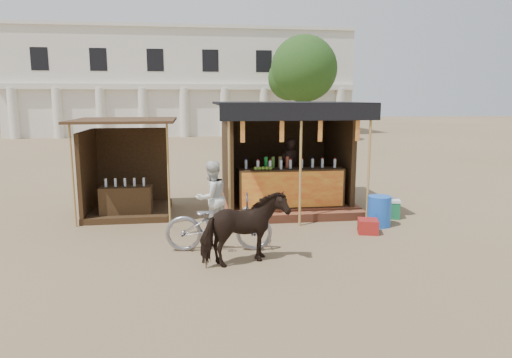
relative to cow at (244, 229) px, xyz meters
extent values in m
plane|color=#846B4C|center=(0.53, 0.73, -0.64)|extent=(120.00, 120.00, 0.00)
cube|color=brown|center=(1.53, 4.23, -0.53)|extent=(3.40, 2.80, 0.22)
cube|color=brown|center=(1.53, 2.68, -0.54)|extent=(3.40, 0.35, 0.20)
cube|color=#3D2A16|center=(1.53, 3.28, 0.06)|extent=(2.60, 0.55, 0.95)
cube|color=red|center=(1.53, 3.00, 0.06)|extent=(2.50, 0.02, 0.88)
cube|color=#3D2A16|center=(1.53, 5.48, 0.83)|extent=(3.00, 0.12, 2.50)
cube|color=#3D2A16|center=(0.03, 4.23, 0.83)|extent=(0.12, 2.50, 2.50)
cube|color=#3D2A16|center=(3.03, 4.23, 0.83)|extent=(0.12, 2.50, 2.50)
cube|color=black|center=(1.53, 4.03, 2.11)|extent=(3.60, 3.60, 0.06)
cube|color=black|center=(1.53, 2.25, 1.93)|extent=(3.60, 0.06, 0.36)
cylinder|color=tan|center=(-0.07, 2.28, 0.74)|extent=(0.06, 0.06, 2.75)
cylinder|color=tan|center=(1.53, 2.28, 0.74)|extent=(0.06, 0.06, 2.75)
cylinder|color=tan|center=(3.13, 2.28, 0.74)|extent=(0.06, 0.06, 2.75)
cube|color=red|center=(0.23, 2.28, 1.56)|extent=(0.10, 0.02, 0.55)
cube|color=red|center=(1.09, 2.28, 1.56)|extent=(0.10, 0.02, 0.55)
cube|color=red|center=(1.96, 2.28, 1.56)|extent=(0.10, 0.02, 0.55)
cube|color=red|center=(2.83, 2.28, 1.56)|extent=(0.10, 0.02, 0.55)
imported|color=black|center=(1.70, 4.33, 0.38)|extent=(0.68, 0.57, 1.59)
cube|color=#3D2A16|center=(-2.47, 3.93, -0.56)|extent=(2.00, 2.00, 0.15)
cube|color=#3D2A16|center=(-2.47, 4.88, 0.41)|extent=(1.90, 0.10, 2.10)
cube|color=#3D2A16|center=(-3.42, 3.93, 0.41)|extent=(0.10, 1.90, 2.10)
cube|color=#472D19|center=(-2.47, 3.83, 1.71)|extent=(2.40, 2.40, 0.06)
cylinder|color=tan|center=(-3.52, 2.88, 0.54)|extent=(0.05, 0.05, 2.35)
cylinder|color=tan|center=(-1.42, 2.88, 0.54)|extent=(0.05, 0.05, 2.35)
cube|color=#3D2A16|center=(-2.47, 3.43, -0.24)|extent=(1.20, 0.50, 0.80)
imported|color=black|center=(0.00, 0.00, 0.00)|extent=(1.66, 1.17, 1.28)
imported|color=gray|center=(-0.40, 0.81, -0.11)|extent=(2.08, 0.89, 1.06)
imported|color=silver|center=(-0.48, 1.95, 0.15)|extent=(0.97, 0.92, 1.58)
cylinder|color=blue|center=(3.31, 2.02, -0.29)|extent=(0.67, 0.67, 0.69)
cube|color=maroon|center=(2.86, 1.51, -0.49)|extent=(0.51, 0.52, 0.30)
cube|color=#187040|center=(3.78, 2.72, -0.44)|extent=(0.71, 0.57, 0.40)
cube|color=white|center=(3.78, 2.72, -0.21)|extent=(0.73, 0.60, 0.06)
cube|color=silver|center=(-1.47, 30.73, 3.36)|extent=(26.00, 7.00, 8.00)
cube|color=silver|center=(-1.47, 27.13, 3.06)|extent=(26.00, 0.50, 0.40)
cube|color=silver|center=(-1.47, 27.23, 7.41)|extent=(26.00, 0.30, 0.25)
cylinder|color=silver|center=(-13.47, 27.13, 1.16)|extent=(0.70, 0.70, 3.60)
cylinder|color=silver|center=(-10.47, 27.13, 1.16)|extent=(0.70, 0.70, 3.60)
cylinder|color=silver|center=(-7.47, 27.13, 1.16)|extent=(0.70, 0.70, 3.60)
cylinder|color=silver|center=(-4.47, 27.13, 1.16)|extent=(0.70, 0.70, 3.60)
cylinder|color=silver|center=(-1.47, 27.13, 1.16)|extent=(0.70, 0.70, 3.60)
cylinder|color=silver|center=(1.53, 27.13, 1.16)|extent=(0.70, 0.70, 3.60)
cylinder|color=silver|center=(4.53, 27.13, 1.16)|extent=(0.70, 0.70, 3.60)
cylinder|color=silver|center=(7.53, 27.13, 1.16)|extent=(0.70, 0.70, 3.60)
cylinder|color=silver|center=(10.53, 27.13, 1.16)|extent=(0.70, 0.70, 3.60)
cylinder|color=#382314|center=(6.53, 22.73, 1.36)|extent=(0.50, 0.50, 4.00)
sphere|color=#2F4F1B|center=(6.53, 22.73, 4.16)|extent=(4.40, 4.40, 4.40)
sphere|color=#2F4F1B|center=(5.73, 23.33, 3.56)|extent=(2.99, 2.99, 2.99)
camera|label=1|loc=(-0.83, -7.58, 2.24)|focal=32.00mm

